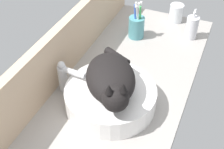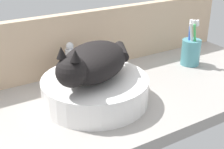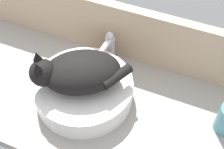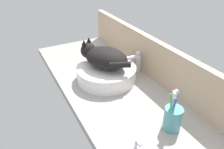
% 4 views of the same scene
% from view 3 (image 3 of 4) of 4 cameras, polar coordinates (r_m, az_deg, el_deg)
% --- Properties ---
extents(ground_plane, '(1.36, 0.53, 0.04)m').
position_cam_3_polar(ground_plane, '(1.10, -1.55, -5.69)').
color(ground_plane, '#9E9993').
extents(backsplash_panel, '(1.36, 0.04, 0.23)m').
position_cam_3_polar(backsplash_panel, '(1.15, 3.31, 7.50)').
color(backsplash_panel, '#CCAD8C').
rests_on(backsplash_panel, ground_plane).
extents(sink_basin, '(0.33, 0.33, 0.08)m').
position_cam_3_polar(sink_basin, '(1.06, -5.15, -2.88)').
color(sink_basin, white).
rests_on(sink_basin, ground_plane).
extents(cat, '(0.30, 0.27, 0.14)m').
position_cam_3_polar(cat, '(0.99, -6.32, 0.44)').
color(cat, black).
rests_on(cat, sink_basin).
extents(faucet, '(0.04, 0.12, 0.14)m').
position_cam_3_polar(faucet, '(1.15, -0.61, 4.98)').
color(faucet, silver).
rests_on(faucet, ground_plane).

